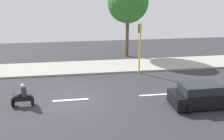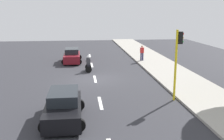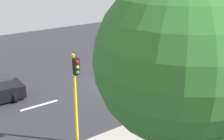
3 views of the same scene
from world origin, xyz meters
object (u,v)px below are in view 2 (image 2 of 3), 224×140
at_px(car_black, 64,107).
at_px(pedestrian_near_signal, 142,52).
at_px(car_maroon, 72,56).
at_px(traffic_light_corner, 178,55).
at_px(motorcycle, 88,65).

xyz_separation_m(car_black, pedestrian_near_signal, (7.76, 15.60, 0.35)).
height_order(car_maroon, pedestrian_near_signal, pedestrian_near_signal).
relative_size(car_black, pedestrian_near_signal, 2.53).
bearing_deg(car_black, car_maroon, 90.05).
height_order(car_maroon, traffic_light_corner, traffic_light_corner).
relative_size(car_maroon, pedestrian_near_signal, 2.52).
bearing_deg(traffic_light_corner, car_black, -160.80).
distance_m(motorcycle, pedestrian_near_signal, 7.45).
bearing_deg(car_black, traffic_light_corner, 19.20).
bearing_deg(car_maroon, car_black, -89.95).
relative_size(car_black, motorcycle, 2.80).
height_order(car_maroon, motorcycle, motorcycle).
bearing_deg(traffic_light_corner, motorcycle, 120.60).
bearing_deg(motorcycle, car_maroon, 108.90).
bearing_deg(traffic_light_corner, pedestrian_near_signal, 86.44).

